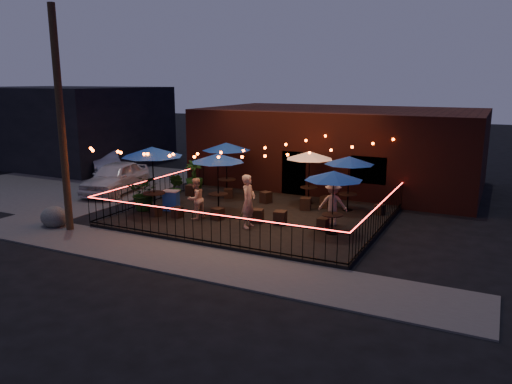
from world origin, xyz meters
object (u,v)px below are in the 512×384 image
cafe_table_3 (310,156)px  cafe_table_0 (152,153)px  cafe_table_4 (334,176)px  cooler (171,200)px  cafe_table_2 (218,159)px  boulder (54,217)px  utility_pole (61,122)px  cafe_table_5 (349,161)px  cafe_table_1 (226,147)px

cafe_table_3 → cafe_table_0: bearing=-138.8°
cafe_table_4 → cafe_table_3: bearing=121.0°
cafe_table_0 → cooler: 2.18m
cafe_table_2 → boulder: size_ratio=2.70×
boulder → cafe_table_4: bearing=19.2°
utility_pole → boulder: bearing=175.4°
cafe_table_3 → cafe_table_5: bearing=-14.0°
utility_pole → cafe_table_4: 9.78m
cafe_table_1 → utility_pole: bearing=-110.4°
utility_pole → cafe_table_5: 11.11m
cafe_table_2 → cooler: cafe_table_2 is taller
cafe_table_3 → boulder: cafe_table_3 is taller
cafe_table_3 → cooler: size_ratio=2.71×
cafe_table_1 → cafe_table_5: cafe_table_1 is taller
cafe_table_0 → cooler: cafe_table_0 is taller
cafe_table_4 → cooler: bearing=178.9°
cafe_table_0 → cafe_table_2: size_ratio=1.02×
utility_pole → cafe_table_2: size_ratio=3.02×
cafe_table_0 → cafe_table_5: size_ratio=1.02×
cafe_table_4 → cooler: 7.17m
cafe_table_4 → boulder: 10.55m
cafe_table_3 → cooler: 6.20m
cafe_table_1 → cooler: cafe_table_1 is taller
cafe_table_4 → cafe_table_0: bearing=-176.0°
utility_pole → cooler: size_ratio=9.47×
cafe_table_3 → boulder: (-7.48, -7.31, -1.86)m
cafe_table_4 → cafe_table_5: cafe_table_5 is taller
cafe_table_5 → cafe_table_1: bearing=178.0°
cafe_table_2 → cooler: 2.65m
utility_pole → cooler: utility_pole is taller
cafe_table_1 → cafe_table_4: size_ratio=1.06×
cafe_table_0 → cafe_table_4: cafe_table_0 is taller
cafe_table_3 → cafe_table_4: size_ratio=0.90×
cafe_table_4 → cafe_table_5: (-0.43, 3.41, 0.01)m
cafe_table_1 → cooler: (-0.67, -3.48, -1.84)m
cafe_table_0 → cafe_table_1: 4.25m
boulder → cafe_table_5: bearing=36.1°
cafe_table_1 → boulder: bearing=-116.4°
cafe_table_2 → cafe_table_4: 5.22m
utility_pole → cafe_table_0: (1.60, 2.98, -1.38)m
cafe_table_0 → utility_pole: bearing=-118.2°
cafe_table_2 → cafe_table_5: size_ratio=1.00×
cooler → boulder: bearing=-141.5°
cooler → boulder: cooler is taller
utility_pole → cafe_table_3: bearing=48.1°
cafe_table_3 → utility_pole: bearing=-131.9°
cafe_table_1 → cooler: 3.99m
cafe_table_0 → cafe_table_3: cafe_table_0 is taller
utility_pole → cafe_table_5: bearing=39.0°
cafe_table_2 → cafe_table_5: 5.36m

